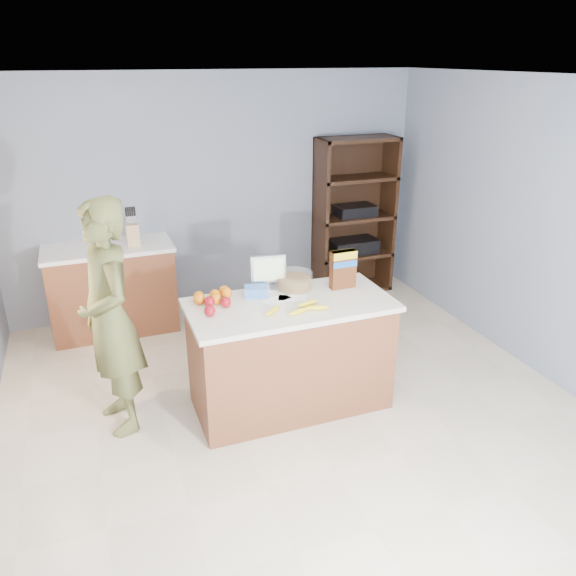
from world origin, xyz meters
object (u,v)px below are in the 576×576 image
object	(u,v)px
shelving_unit	(352,219)
person	(110,319)
counter_peninsula	(290,359)
cereal_box	(343,267)
tv	(268,270)

from	to	relation	value
shelving_unit	person	distance (m)	3.39
shelving_unit	counter_peninsula	bearing A→B (deg)	-127.11
counter_peninsula	cereal_box	distance (m)	0.84
shelving_unit	tv	distance (m)	2.38
counter_peninsula	tv	distance (m)	0.72
person	tv	distance (m)	1.25
counter_peninsula	person	xyz separation A→B (m)	(-1.30, 0.22, 0.47)
counter_peninsula	person	world-z (taller)	person
person	tv	bearing A→B (deg)	80.65
counter_peninsula	cereal_box	world-z (taller)	cereal_box
tv	cereal_box	bearing A→B (deg)	-17.92
tv	cereal_box	world-z (taller)	cereal_box
shelving_unit	tv	bearing A→B (deg)	-133.01
counter_peninsula	shelving_unit	xyz separation A→B (m)	(1.55, 2.05, 0.45)
shelving_unit	cereal_box	bearing A→B (deg)	-118.75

